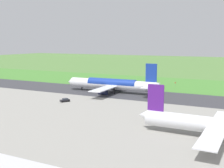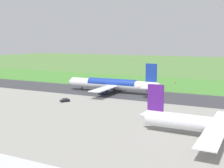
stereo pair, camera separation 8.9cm
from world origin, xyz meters
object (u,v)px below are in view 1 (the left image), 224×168
(no_stopping_sign, at_px, (175,84))
(traffic_cone_orange, at_px, (162,86))
(airliner_parked_near, at_px, (220,126))
(service_car_followme, at_px, (65,100))
(airliner_main, at_px, (113,84))

(no_stopping_sign, height_order, traffic_cone_orange, no_stopping_sign)
(airliner_parked_near, xyz_separation_m, service_car_followme, (67.16, -21.98, -2.96))
(no_stopping_sign, bearing_deg, traffic_cone_orange, 25.97)
(service_car_followme, xyz_separation_m, no_stopping_sign, (-31.93, -65.77, 0.69))
(airliner_main, relative_size, no_stopping_sign, 21.02)
(airliner_main, relative_size, traffic_cone_orange, 98.34)
(service_car_followme, distance_m, traffic_cone_orange, 67.18)
(airliner_parked_near, bearing_deg, service_car_followme, -18.12)
(airliner_main, relative_size, airliner_parked_near, 1.14)
(no_stopping_sign, xyz_separation_m, traffic_cone_orange, (6.97, 3.40, -1.25))
(airliner_main, distance_m, airliner_parked_near, 79.27)
(airliner_parked_near, height_order, no_stopping_sign, airliner_parked_near)
(airliner_main, height_order, no_stopping_sign, airliner_main)
(service_car_followme, height_order, traffic_cone_orange, service_car_followme)
(airliner_main, relative_size, service_car_followme, 11.90)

